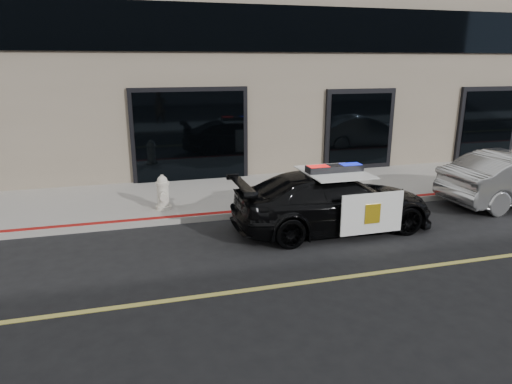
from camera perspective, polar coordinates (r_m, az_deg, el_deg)
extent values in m
plane|color=black|center=(7.87, 6.53, -11.16)|extent=(120.00, 120.00, 0.00)
cube|color=gray|center=(12.53, -2.37, -0.26)|extent=(60.00, 3.50, 0.15)
imported|color=black|center=(10.09, 9.59, -1.15)|extent=(1.91, 4.49, 1.29)
cube|color=white|center=(9.51, 14.31, -2.61)|extent=(1.38, 0.05, 0.86)
cube|color=white|center=(11.07, 9.55, 0.29)|extent=(1.38, 0.05, 0.86)
cube|color=white|center=(9.91, 9.76, 2.48)|extent=(1.31, 1.56, 0.02)
cube|color=gold|center=(9.49, 14.39, -2.66)|extent=(0.34, 0.01, 0.41)
cube|color=black|center=(9.90, 9.78, 2.90)|extent=(1.24, 0.34, 0.15)
cube|color=red|center=(9.74, 7.79, 2.84)|extent=(0.43, 0.28, 0.14)
cube|color=#0C19CC|center=(10.06, 11.72, 3.07)|extent=(0.43, 0.28, 0.14)
cylinder|color=beige|center=(11.25, -11.46, -1.85)|extent=(0.38, 0.38, 0.08)
cylinder|color=beige|center=(11.16, -11.54, -0.35)|extent=(0.28, 0.28, 0.53)
cylinder|color=beige|center=(11.09, -11.63, 1.07)|extent=(0.33, 0.33, 0.06)
sphere|color=beige|center=(11.07, -11.64, 1.38)|extent=(0.24, 0.24, 0.24)
cylinder|color=beige|center=(11.04, -11.67, 1.92)|extent=(0.07, 0.07, 0.07)
cylinder|color=beige|center=(11.31, -11.63, 0.26)|extent=(0.14, 0.13, 0.14)
cylinder|color=beige|center=(10.97, -11.50, -0.23)|extent=(0.14, 0.13, 0.14)
cylinder|color=beige|center=(10.96, -11.46, -0.65)|extent=(0.18, 0.15, 0.18)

